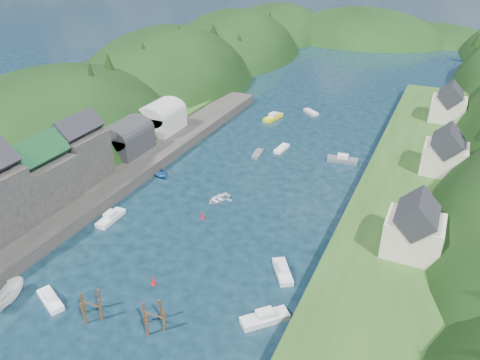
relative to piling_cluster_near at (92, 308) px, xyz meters
The scene contains 15 objects.
ground 52.65m from the piling_cluster_near, 85.06° to the left, with size 600.00×600.00×0.00m, color black.
hillside_left 87.87m from the piling_cluster_near, 117.59° to the left, with size 44.00×245.56×52.00m.
far_hills 176.95m from the piling_cluster_near, 88.13° to the left, with size 103.00×68.00×44.00m.
hill_trees 67.36m from the piling_cluster_near, 85.29° to the left, with size 91.79×149.06×12.33m.
quay_left 29.71m from the piling_cluster_near, 130.94° to the left, with size 12.00×110.00×2.00m, color #2D2B28.
terrace_left_grass 34.70m from the piling_cluster_near, 139.70° to the left, with size 12.00×110.00×2.50m, color #234719.
quayside_buildings 23.95m from the piling_cluster_near, 157.63° to the left, with size 8.00×35.84×12.90m.
boat_sheds 46.85m from the piling_cluster_near, 117.38° to the left, with size 7.00×21.00×7.50m.
terrace_right 51.71m from the piling_cluster_near, 55.17° to the left, with size 16.00×120.00×2.40m, color #234719.
right_bank_cottages 60.48m from the piling_cluster_near, 57.35° to the left, with size 9.00×59.24×8.41m.
piling_cluster_near is the anchor object (origin of this frame).
piling_cluster_far 7.54m from the piling_cluster_near, 12.39° to the left, with size 3.20×2.99×3.45m.
channel_buoy_near 8.20m from the piling_cluster_near, 66.91° to the left, with size 0.70×0.70×1.10m.
channel_buoy_far 23.52m from the piling_cluster_near, 86.51° to the left, with size 0.70×0.70×1.10m.
moored_boats 22.80m from the piling_cluster_near, 88.27° to the left, with size 36.16×83.79×2.17m.
Camera 1 is at (27.61, -31.72, 39.12)m, focal length 35.00 mm.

